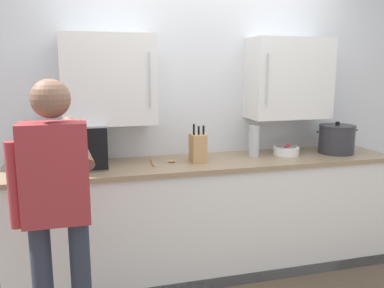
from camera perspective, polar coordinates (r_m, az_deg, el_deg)
The scene contains 9 objects.
back_wall_tiled at distance 3.37m, azimuth 0.91°, elevation 7.28°, with size 4.07×0.44×2.86m.
counter_unit at distance 3.29m, azimuth 2.34°, elevation -10.44°, with size 3.08×0.60×0.94m.
microwave_oven at distance 3.01m, azimuth -17.79°, elevation -0.38°, with size 0.55×0.72×0.32m.
stock_pot at distance 3.63m, azimuth 19.98°, elevation 0.67°, with size 0.40×0.30×0.27m.
wooden_spoon at distance 3.09m, azimuth -4.34°, elevation -2.52°, with size 0.20×0.24×0.02m.
knife_block at distance 3.10m, azimuth 0.84°, elevation -0.53°, with size 0.11×0.15×0.30m.
thermos_flask at distance 3.32m, azimuth 8.87°, elevation 0.45°, with size 0.09×0.09×0.26m.
fruit_bowl at distance 3.45m, azimuth 13.33°, elevation -0.84°, with size 0.21×0.21×0.10m.
person_figure at distance 2.25m, azimuth -18.77°, elevation -7.84°, with size 0.44×0.63×1.61m.
Camera 1 is at (-0.93, -2.26, 1.66)m, focal length 37.29 mm.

